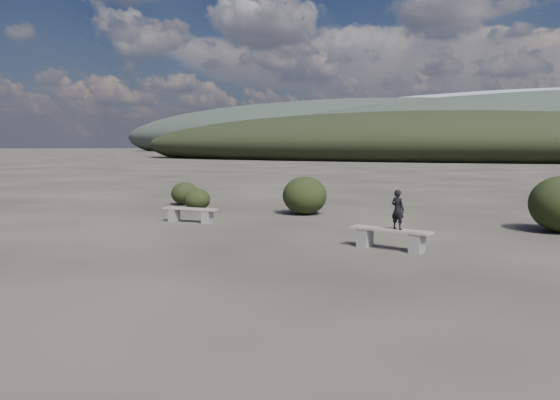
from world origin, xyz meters
The scene contains 8 objects.
ground centered at (0.00, 0.00, 0.00)m, with size 1200.00×1200.00×0.00m, color #28251F.
bench_left centered at (-4.30, 5.62, 0.27)m, with size 1.84×0.60×0.45m.
bench_right centered at (2.63, 4.21, 0.30)m, with size 1.99×0.65×0.49m.
seated_person centered at (2.79, 4.19, 0.95)m, with size 0.34×0.22×0.92m, color black.
shrub_a centered at (-6.16, 8.40, 0.41)m, with size 1.00×1.00×0.82m, color black.
shrub_b centered at (-2.03, 9.17, 0.67)m, with size 1.56×1.56×1.34m, color black.
shrub_f centered at (-7.73, 9.64, 0.47)m, with size 1.11×1.11×0.94m, color black.
mountain_ridges centered at (-7.48, 339.06, 10.84)m, with size 500.00×400.00×56.00m.
Camera 1 is at (6.40, -7.97, 2.39)m, focal length 35.00 mm.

